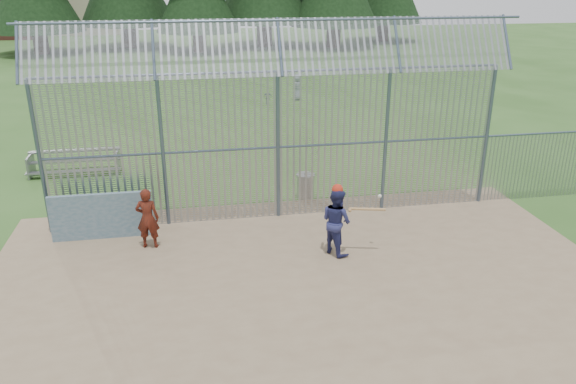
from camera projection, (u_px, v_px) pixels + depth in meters
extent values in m
plane|color=#2D511E|center=(304.00, 279.00, 12.43)|extent=(120.00, 120.00, 0.00)
cube|color=#756047|center=(309.00, 290.00, 11.97)|extent=(14.00, 10.00, 0.02)
cube|color=#38566B|center=(102.00, 216.00, 14.10)|extent=(2.50, 0.12, 1.20)
imported|color=navy|center=(336.00, 221.00, 13.28)|extent=(0.93, 1.00, 1.64)
imported|color=maroon|center=(148.00, 218.00, 13.58)|extent=(0.61, 0.45, 1.53)
imported|color=slate|center=(297.00, 88.00, 29.56)|extent=(0.77, 0.76, 1.34)
imported|color=slate|center=(268.00, 97.00, 28.58)|extent=(0.49, 0.28, 0.78)
sphere|color=#B22817|center=(337.00, 190.00, 12.99)|extent=(0.26, 0.26, 0.26)
cylinder|color=#AA7F4C|center=(367.00, 209.00, 13.14)|extent=(0.84, 0.26, 0.07)
sphere|color=#AA7F4C|center=(350.00, 210.00, 13.07)|extent=(0.09, 0.09, 0.09)
sphere|color=white|center=(380.00, 196.00, 13.28)|extent=(0.09, 0.09, 0.09)
cylinder|color=gray|center=(305.00, 187.00, 16.79)|extent=(0.52, 0.52, 0.70)
cylinder|color=#9EA0A5|center=(306.00, 175.00, 16.65)|extent=(0.56, 0.56, 0.05)
sphere|color=#9EA0A5|center=(306.00, 174.00, 16.63)|extent=(0.10, 0.10, 0.10)
cube|color=gray|center=(74.00, 171.00, 18.56)|extent=(3.00, 0.25, 0.05)
cube|color=slate|center=(74.00, 161.00, 18.79)|extent=(3.00, 0.25, 0.05)
cube|color=slate|center=(75.00, 150.00, 19.02)|extent=(3.00, 0.25, 0.05)
cube|color=slate|center=(31.00, 166.00, 18.60)|extent=(0.06, 0.90, 0.70)
cube|color=slate|center=(118.00, 161.00, 19.06)|extent=(0.06, 0.90, 0.70)
cylinder|color=#47566B|center=(40.00, 160.00, 13.92)|extent=(0.10, 0.10, 4.00)
cylinder|color=#47566B|center=(163.00, 153.00, 14.41)|extent=(0.10, 0.10, 4.00)
cylinder|color=#47566B|center=(278.00, 147.00, 14.90)|extent=(0.10, 0.10, 4.00)
cylinder|color=#47566B|center=(386.00, 142.00, 15.40)|extent=(0.10, 0.10, 4.00)
cylinder|color=#47566B|center=(487.00, 136.00, 15.89)|extent=(0.10, 0.10, 4.00)
cylinder|color=#47566B|center=(278.00, 71.00, 14.17)|extent=(12.00, 0.07, 0.07)
cylinder|color=#47566B|center=(278.00, 147.00, 14.90)|extent=(12.00, 0.06, 0.06)
cube|color=gray|center=(278.00, 147.00, 14.90)|extent=(12.00, 0.02, 4.00)
cube|color=gray|center=(280.00, 47.00, 13.59)|extent=(12.00, 0.77, 1.31)
cylinder|color=#47566B|center=(482.00, 170.00, 16.26)|extent=(0.08, 0.08, 2.00)
cylinder|color=#332319|center=(40.00, 35.00, 46.21)|extent=(1.19, 1.19, 3.06)
cylinder|color=#332319|center=(130.00, 28.00, 50.05)|extent=(1.33, 1.33, 3.42)
cylinder|color=#332319|center=(199.00, 34.00, 47.47)|extent=(1.12, 1.12, 2.88)
cylinder|color=#332319|center=(264.00, 26.00, 51.07)|extent=(1.40, 1.40, 3.60)
cylinder|color=#332319|center=(334.00, 29.00, 50.29)|extent=(1.26, 1.26, 3.24)
cylinder|color=#332319|center=(383.00, 25.00, 54.98)|extent=(1.19, 1.19, 3.06)
cube|color=#B2A58C|center=(93.00, 4.00, 62.49)|extent=(8.00, 7.00, 6.00)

